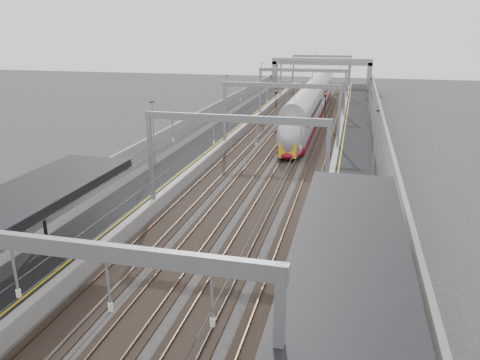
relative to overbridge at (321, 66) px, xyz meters
The scene contains 12 objects.
platform_left 55.79m from the overbridge, 98.28° to the right, with size 4.00×120.00×1.00m, color black.
platform_right 55.79m from the overbridge, 81.72° to the right, with size 4.00×120.00×1.00m, color black.
tracks 55.25m from the overbridge, 90.00° to the right, with size 11.40×140.00×0.20m.
overhead_line 48.39m from the overbridge, 90.00° to the right, with size 13.00×140.00×6.60m.
canopy_right 97.35m from the overbridge, 85.27° to the right, with size 4.40×30.00×4.24m.
overbridge is the anchor object (origin of this frame).
wall_left 56.25m from the overbridge, 101.51° to the right, with size 0.30×120.00×3.20m, color gray.
wall_right 56.25m from the overbridge, 78.49° to the right, with size 0.30×120.00×3.20m, color gray.
train 38.04m from the overbridge, 87.73° to the right, with size 2.90×52.77×4.57m.
signal_green 30.23m from the overbridge, 99.95° to the right, with size 0.32×0.32×3.48m.
signal_red_near 32.19m from the overbridge, 84.27° to the right, with size 0.32×0.32×3.48m.
signal_red_far 25.48m from the overbridge, 77.68° to the right, with size 0.32×0.32×3.48m.
Camera 1 is at (7.75, -8.22, 13.10)m, focal length 35.00 mm.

